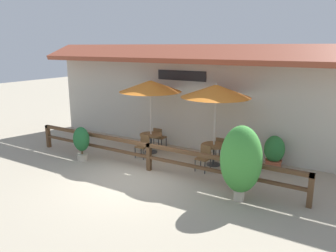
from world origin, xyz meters
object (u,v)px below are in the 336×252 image
Objects in this scene: chair_middle_streetside at (204,157)px; potted_plant_small_flowering at (241,160)px; patio_umbrella_near at (150,86)px; potted_plant_entrance_palm at (274,152)px; patio_umbrella_middle at (216,91)px; dining_table_middle at (214,149)px; chair_middle_wallside at (222,147)px; potted_plant_tall_tropical at (81,141)px; chair_near_wallside at (159,137)px; dining_table_near at (151,138)px; chair_near_streetside at (143,145)px.

chair_middle_streetside is 2.44m from potted_plant_small_flowering.
patio_umbrella_near reaches higher than potted_plant_entrance_palm.
patio_umbrella_near is 2.71m from patio_umbrella_middle.
dining_table_middle is 0.79× the size of potted_plant_entrance_palm.
potted_plant_entrance_palm is at bearing 86.65° from potted_plant_small_flowering.
dining_table_middle is at bearing 84.55° from chair_middle_wallside.
potted_plant_tall_tropical is at bearing 178.98° from potted_plant_small_flowering.
potted_plant_tall_tropical is (-4.40, -2.08, -1.93)m from patio_umbrella_middle.
patio_umbrella_near reaches higher than chair_near_wallside.
dining_table_middle is at bearing -0.37° from dining_table_near.
patio_umbrella_middle reaches higher than dining_table_middle.
patio_umbrella_near reaches higher than dining_table_middle.
chair_middle_wallside is 0.68× the size of potted_plant_tall_tropical.
chair_middle_streetside is 0.68× the size of potted_plant_tall_tropical.
patio_umbrella_near is 3.36× the size of chair_near_streetside.
chair_near_streetside is at bearing -161.72° from potted_plant_entrance_palm.
chair_near_streetside is 0.41× the size of potted_plant_small_flowering.
potted_plant_small_flowering reaches higher than chair_near_wallside.
potted_plant_tall_tropical reaches higher than chair_near_wallside.
chair_middle_streetside is (-0.07, -0.68, -0.11)m from dining_table_middle.
dining_table_near is at bearing 169.83° from chair_middle_streetside.
chair_near_streetside and chair_near_wallside have the same top height.
patio_umbrella_near is 3.36× the size of chair_middle_wallside.
chair_middle_wallside is at bearing -174.29° from potted_plant_entrance_palm.
patio_umbrella_middle is 5.23m from potted_plant_tall_tropical.
chair_near_wallside is 2.83m from dining_table_middle.
dining_table_middle is (-0.00, 0.00, -2.06)m from patio_umbrella_middle.
chair_near_streetside is at bearing 160.39° from potted_plant_small_flowering.
potted_plant_entrance_palm is (4.61, 0.84, -0.02)m from dining_table_near.
patio_umbrella_middle is (2.74, -0.67, 2.17)m from chair_near_wallside.
chair_near_streetside is 2.29m from potted_plant_tall_tropical.
chair_middle_wallside is at bearing 86.51° from dining_table_middle.
potted_plant_small_flowering is at bearing -1.02° from potted_plant_tall_tropical.
patio_umbrella_near reaches higher than chair_middle_streetside.
potted_plant_tall_tropical is at bearing -128.83° from dining_table_near.
chair_near_wallside and chair_middle_wallside have the same top height.
chair_near_wallside is 0.30× the size of patio_umbrella_middle.
dining_table_near is at bearing 179.63° from patio_umbrella_middle.
chair_middle_streetside is at bearing 83.53° from chair_middle_wallside.
chair_near_wallside reaches higher than dining_table_middle.
potted_plant_tall_tropical is at bearing -139.58° from chair_near_streetside.
chair_near_streetside is 0.96× the size of dining_table_middle.
dining_table_middle is (2.63, 0.63, 0.11)m from chair_near_streetside.
chair_middle_streetside and chair_middle_wallside have the same top height.
patio_umbrella_near is at bearing -169.62° from potted_plant_entrance_palm.
potted_plant_tall_tropical is (-4.33, -1.40, 0.25)m from chair_middle_streetside.
chair_middle_streetside is (2.65, -0.69, -2.17)m from patio_umbrella_near.
chair_middle_wallside is at bearing 31.81° from potted_plant_tall_tropical.
chair_near_wallside is 1.00× the size of chair_middle_streetside.
dining_table_near is at bearing 92.07° from chair_near_wallside.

